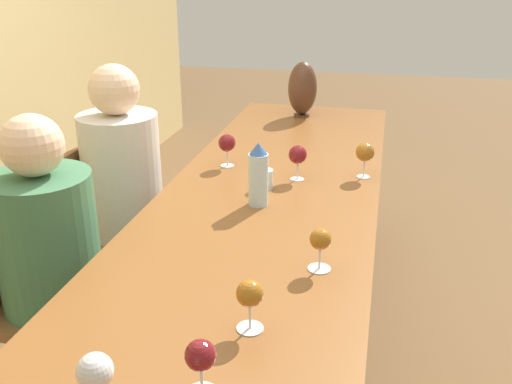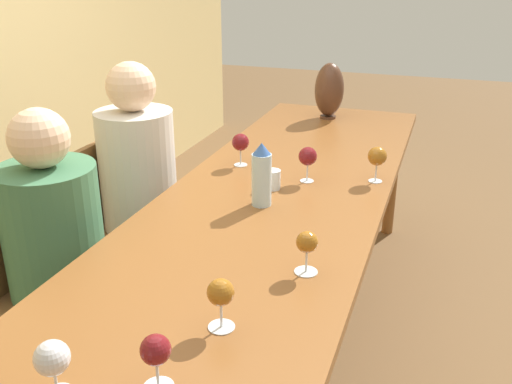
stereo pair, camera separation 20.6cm
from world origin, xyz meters
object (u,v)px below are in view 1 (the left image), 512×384
Objects in this scene: water_tumbler at (265,179)px; wine_glass_7 at (250,295)px; wine_glass_3 at (298,155)px; person_near at (54,263)px; water_bottle at (258,175)px; chair_near at (40,296)px; chair_far at (115,226)px; wine_glass_5 at (95,372)px; vase at (302,89)px; wine_glass_0 at (201,357)px; wine_glass_1 at (320,241)px; wine_glass_6 at (227,144)px; wine_glass_4 at (365,153)px; person_far at (127,191)px.

wine_glass_7 is (-0.96, -0.17, 0.06)m from water_tumbler.
wine_glass_3 is 0.13× the size of person_near.
water_bottle reaches higher than chair_near.
person_near reaches higher than chair_far.
wine_glass_5 is 0.16× the size of chair_far.
vase reaches higher than wine_glass_0.
wine_glass_7 reaches higher than wine_glass_1.
wine_glass_6 reaches higher than wine_glass_1.
wine_glass_3 is 0.99× the size of wine_glass_4.
wine_glass_7 is at bearing -35.48° from wine_glass_5.
wine_glass_7 is at bearing -116.50° from person_near.
water_bottle reaches higher than wine_glass_0.
person_near is (0.07, 0.97, -0.24)m from wine_glass_1.
vase reaches higher than chair_near.
person_far is (0.08, 0.67, -0.15)m from water_tumbler.
wine_glass_1 is 0.16× the size of chair_near.
person_far is (0.62, 0.00, 0.04)m from person_near.
person_far reaches higher than wine_glass_0.
wine_glass_3 is at bearing -86.77° from chair_far.
wine_glass_1 reaches higher than chair_near.
wine_glass_6 is 1.06× the size of wine_glass_7.
wine_glass_1 is at bearing -165.81° from wine_glass_3.
wine_glass_3 is 1.45m from wine_glass_5.
wine_glass_1 reaches higher than water_tumbler.
chair_far is at bearing 90.00° from person_far.
water_tumbler is at bearing 9.80° from wine_glass_7.
wine_glass_5 is 1.54m from wine_glass_6.
wine_glass_3 is 0.12× the size of person_far.
wine_glass_3 reaches higher than wine_glass_6.
wine_glass_4 reaches higher than wine_glass_7.
wine_glass_4 is 1.22m from chair_far.
chair_far is at bearing 93.23° from wine_glass_3.
vase is 2.40m from wine_glass_0.
wine_glass_3 reaches higher than chair_far.
wine_glass_3 reaches higher than wine_glass_1.
wine_glass_1 is 0.11× the size of person_near.
water_tumbler is 0.53× the size of wine_glass_4.
wine_glass_0 is 1.34m from wine_glass_3.
water_bottle is 1.82× the size of wine_glass_0.
wine_glass_1 is at bearing -147.92° from wine_glass_6.
water_tumbler is 0.69m from person_far.
wine_glass_5 is (-1.13, 0.09, -0.03)m from water_bottle.
vase is 0.26× the size of person_far.
wine_glass_6 reaches higher than chair_far.
person_near is at bearing 159.70° from vase.
wine_glass_3 is (0.30, -0.10, -0.01)m from water_bottle.
vase reaches higher than water_bottle.
vase is at bearing -22.61° from chair_near.
water_bottle is 0.90m from chair_far.
person_far is (0.25, 0.68, -0.23)m from water_bottle.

